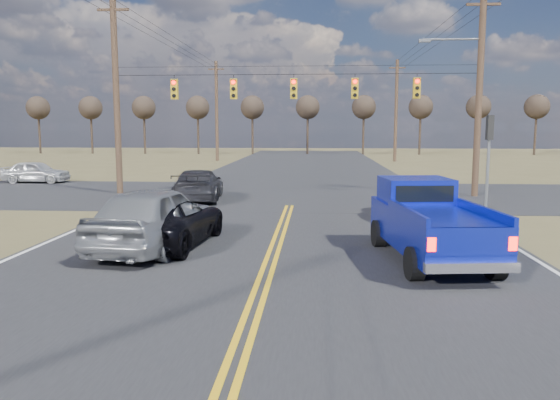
# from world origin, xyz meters

# --- Properties ---
(ground) EXTENTS (160.00, 160.00, 0.00)m
(ground) POSITION_xyz_m (0.00, 0.00, 0.00)
(ground) COLOR brown
(ground) RESTS_ON ground
(road_main) EXTENTS (14.00, 120.00, 0.02)m
(road_main) POSITION_xyz_m (0.00, 10.00, 0.00)
(road_main) COLOR #28282B
(road_main) RESTS_ON ground
(road_cross) EXTENTS (120.00, 12.00, 0.02)m
(road_cross) POSITION_xyz_m (0.00, 18.00, 0.00)
(road_cross) COLOR #28282B
(road_cross) RESTS_ON ground
(signal_gantry) EXTENTS (19.60, 4.83, 10.00)m
(signal_gantry) POSITION_xyz_m (0.50, 17.79, 5.06)
(signal_gantry) COLOR #473323
(signal_gantry) RESTS_ON ground
(utility_poles) EXTENTS (19.60, 58.32, 10.00)m
(utility_poles) POSITION_xyz_m (0.00, 17.00, 5.23)
(utility_poles) COLOR #473323
(utility_poles) RESTS_ON ground
(treeline) EXTENTS (87.00, 117.80, 7.40)m
(treeline) POSITION_xyz_m (0.00, 26.96, 5.70)
(treeline) COLOR #33261C
(treeline) RESTS_ON ground
(pickup_truck) EXTENTS (2.63, 5.57, 2.02)m
(pickup_truck) POSITION_xyz_m (4.05, 4.62, 0.98)
(pickup_truck) COLOR black
(pickup_truck) RESTS_ON ground
(silver_suv) EXTENTS (2.80, 5.58, 1.82)m
(silver_suv) POSITION_xyz_m (-3.39, 5.39, 0.91)
(silver_suv) COLOR gray
(silver_suv) RESTS_ON ground
(black_suv) EXTENTS (2.78, 5.19, 1.38)m
(black_suv) POSITION_xyz_m (-3.15, 5.93, 0.69)
(black_suv) COLOR black
(black_suv) RESTS_ON ground
(white_car_queue) EXTENTS (2.00, 4.79, 1.54)m
(white_car_queue) POSITION_xyz_m (4.69, 10.99, 0.77)
(white_car_queue) COLOR silver
(white_car_queue) RESTS_ON ground
(dgrey_car_queue) EXTENTS (2.56, 5.24, 1.47)m
(dgrey_car_queue) POSITION_xyz_m (-4.33, 15.50, 0.73)
(dgrey_car_queue) COLOR #2C2B30
(dgrey_car_queue) RESTS_ON ground
(cross_car_west) EXTENTS (1.64, 4.02, 1.37)m
(cross_car_west) POSITION_xyz_m (-16.12, 23.00, 0.68)
(cross_car_west) COLOR silver
(cross_car_west) RESTS_ON ground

